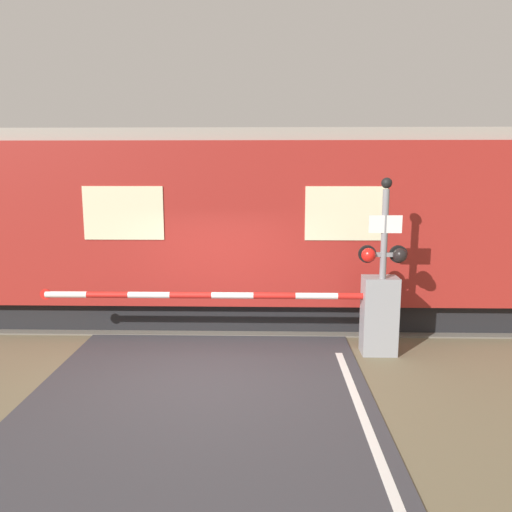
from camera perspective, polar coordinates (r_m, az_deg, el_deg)
ground_plane at (r=8.12m, az=-5.66°, el=-13.49°), size 80.00×80.00×0.00m
track_bed at (r=11.39m, az=-3.53°, el=-6.44°), size 36.00×3.20×0.13m
train at (r=11.05m, az=8.92°, el=3.61°), size 15.16×3.19×3.98m
crossing_barrier at (r=8.94m, az=10.86°, el=-6.31°), size 6.28×0.44×1.38m
signal_post at (r=8.69m, az=14.37°, el=-0.09°), size 0.83×0.26×3.08m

